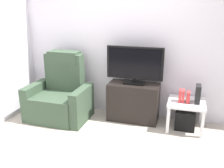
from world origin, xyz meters
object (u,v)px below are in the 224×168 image
(subwoofer_box, at_px, (185,119))
(game_console, at_px, (198,94))
(book_leftmost, at_px, (180,96))
(book_rightmost, at_px, (188,97))
(recliner_armchair, at_px, (60,96))
(book_middle, at_px, (183,96))
(side_table, at_px, (186,106))
(television, at_px, (135,65))
(tv_stand, at_px, (133,102))

(subwoofer_box, relative_size, game_console, 1.10)
(book_leftmost, xyz_separation_m, game_console, (0.25, 0.03, 0.04))
(book_rightmost, bearing_deg, book_leftmost, 180.00)
(recliner_armchair, distance_m, game_console, 2.17)
(book_leftmost, distance_m, book_middle, 0.04)
(side_table, distance_m, book_leftmost, 0.19)
(television, xyz_separation_m, book_rightmost, (0.84, -0.10, -0.41))
(subwoofer_box, height_order, game_console, game_console)
(recliner_armchair, distance_m, side_table, 2.01)
(television, distance_m, book_middle, 0.87)
(recliner_armchair, bearing_deg, book_leftmost, 0.84)
(subwoofer_box, bearing_deg, game_console, 3.95)
(game_console, bearing_deg, book_middle, -171.51)
(book_rightmost, bearing_deg, game_console, 12.87)
(tv_stand, distance_m, book_middle, 0.80)
(tv_stand, relative_size, book_middle, 4.41)
(side_table, height_order, subwoofer_box, side_table)
(side_table, height_order, book_leftmost, book_leftmost)
(subwoofer_box, bearing_deg, book_rightmost, -55.68)
(recliner_armchair, bearing_deg, subwoofer_box, 1.16)
(subwoofer_box, distance_m, book_leftmost, 0.39)
(television, bearing_deg, tv_stand, -90.00)
(side_table, bearing_deg, subwoofer_box, 180.00)
(book_middle, relative_size, book_rightmost, 1.12)
(tv_stand, bearing_deg, television, 90.00)
(side_table, bearing_deg, tv_stand, 175.69)
(book_leftmost, relative_size, game_console, 0.68)
(subwoofer_box, bearing_deg, book_leftmost, -168.69)
(recliner_armchair, relative_size, game_console, 4.06)
(book_middle, height_order, book_rightmost, book_middle)
(side_table, xyz_separation_m, book_rightmost, (0.01, -0.02, 0.15))
(tv_stand, height_order, book_rightmost, tv_stand)
(subwoofer_box, xyz_separation_m, book_rightmost, (0.01, -0.02, 0.37))
(television, relative_size, book_leftmost, 4.92)
(tv_stand, height_order, subwoofer_box, tv_stand)
(book_leftmost, height_order, book_middle, book_middle)
(tv_stand, height_order, game_console, game_console)
(side_table, xyz_separation_m, subwoofer_box, (-0.00, 0.00, -0.22))
(television, height_order, book_middle, television)
(television, height_order, book_rightmost, television)
(recliner_armchair, height_order, book_rightmost, recliner_armchair)
(recliner_armchair, xyz_separation_m, side_table, (2.00, 0.19, -0.01))
(tv_stand, bearing_deg, game_console, -3.08)
(game_console, bearing_deg, television, 175.82)
(television, bearing_deg, book_leftmost, -7.93)
(television, bearing_deg, subwoofer_box, -5.60)
(book_leftmost, bearing_deg, game_console, 6.98)
(television, height_order, recliner_armchair, television)
(book_leftmost, bearing_deg, television, 172.07)
(recliner_armchair, distance_m, book_middle, 1.96)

